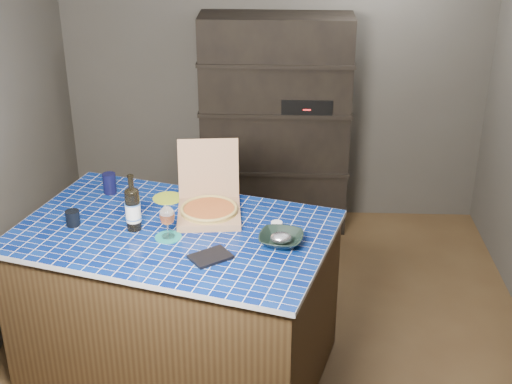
{
  "coord_description": "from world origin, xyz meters",
  "views": [
    {
      "loc": [
        0.07,
        -3.98,
        2.92
      ],
      "look_at": [
        -0.09,
        0.0,
        1.02
      ],
      "focal_mm": 50.0,
      "sensor_mm": 36.0,
      "label": 1
    }
  ],
  "objects_px": {
    "wine_glass": "(167,216)",
    "dvd_case": "(211,257)",
    "pizza_box": "(209,207)",
    "bowl": "(281,239)",
    "kitchen_island": "(177,301)",
    "mead_bottle": "(133,208)"
  },
  "relations": [
    {
      "from": "bowl",
      "to": "kitchen_island",
      "type": "bearing_deg",
      "value": 167.17
    },
    {
      "from": "pizza_box",
      "to": "dvd_case",
      "type": "distance_m",
      "value": 0.5
    },
    {
      "from": "wine_glass",
      "to": "bowl",
      "type": "height_order",
      "value": "wine_glass"
    },
    {
      "from": "pizza_box",
      "to": "bowl",
      "type": "relative_size",
      "value": 1.97
    },
    {
      "from": "pizza_box",
      "to": "bowl",
      "type": "distance_m",
      "value": 0.54
    },
    {
      "from": "wine_glass",
      "to": "dvd_case",
      "type": "relative_size",
      "value": 0.9
    },
    {
      "from": "wine_glass",
      "to": "bowl",
      "type": "bearing_deg",
      "value": -4.23
    },
    {
      "from": "dvd_case",
      "to": "bowl",
      "type": "distance_m",
      "value": 0.41
    },
    {
      "from": "pizza_box",
      "to": "bowl",
      "type": "height_order",
      "value": "pizza_box"
    },
    {
      "from": "wine_glass",
      "to": "dvd_case",
      "type": "bearing_deg",
      "value": -39.45
    },
    {
      "from": "dvd_case",
      "to": "bowl",
      "type": "height_order",
      "value": "bowl"
    },
    {
      "from": "wine_glass",
      "to": "pizza_box",
      "type": "bearing_deg",
      "value": 53.84
    },
    {
      "from": "kitchen_island",
      "to": "pizza_box",
      "type": "bearing_deg",
      "value": 60.69
    },
    {
      "from": "kitchen_island",
      "to": "dvd_case",
      "type": "relative_size",
      "value": 9.6
    },
    {
      "from": "pizza_box",
      "to": "dvd_case",
      "type": "bearing_deg",
      "value": -88.89
    },
    {
      "from": "bowl",
      "to": "dvd_case",
      "type": "bearing_deg",
      "value": -155.9
    },
    {
      "from": "bowl",
      "to": "pizza_box",
      "type": "bearing_deg",
      "value": 142.98
    },
    {
      "from": "pizza_box",
      "to": "dvd_case",
      "type": "relative_size",
      "value": 2.28
    },
    {
      "from": "kitchen_island",
      "to": "bowl",
      "type": "xyz_separation_m",
      "value": [
        0.62,
        -0.14,
        0.52
      ]
    },
    {
      "from": "mead_bottle",
      "to": "bowl",
      "type": "distance_m",
      "value": 0.86
    },
    {
      "from": "mead_bottle",
      "to": "pizza_box",
      "type": "bearing_deg",
      "value": 24.15
    },
    {
      "from": "dvd_case",
      "to": "mead_bottle",
      "type": "bearing_deg",
      "value": -159.01
    }
  ]
}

